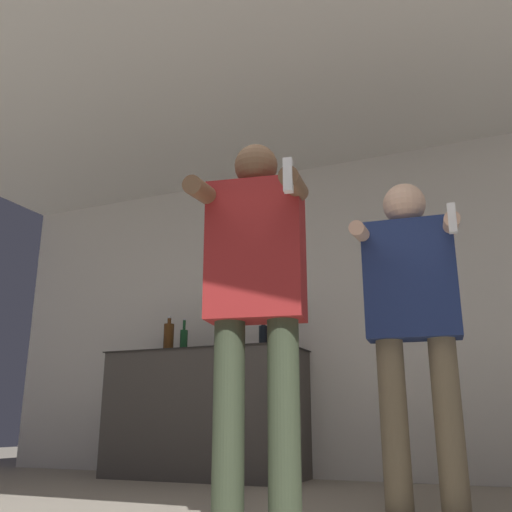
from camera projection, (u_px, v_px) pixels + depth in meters
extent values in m
cube|color=silver|center=(375.00, 308.00, 4.48)|extent=(7.00, 0.06, 2.55)
cube|color=silver|center=(306.00, 48.00, 3.42)|extent=(7.00, 3.68, 0.05)
cube|color=#47423D|center=(206.00, 414.00, 4.45)|extent=(1.53, 0.62, 0.95)
cube|color=#272421|center=(207.00, 352.00, 4.58)|extent=(1.56, 0.65, 0.01)
cylinder|color=black|center=(263.00, 337.00, 4.35)|extent=(0.07, 0.07, 0.16)
cylinder|color=black|center=(263.00, 321.00, 4.39)|extent=(0.03, 0.03, 0.08)
sphere|color=maroon|center=(263.00, 316.00, 4.40)|extent=(0.04, 0.04, 0.04)
cylinder|color=#563314|center=(169.00, 338.00, 4.68)|extent=(0.08, 0.08, 0.23)
cylinder|color=#563314|center=(169.00, 321.00, 4.72)|extent=(0.03, 0.03, 0.05)
sphere|color=silver|center=(169.00, 318.00, 4.73)|extent=(0.03, 0.03, 0.03)
cylinder|color=#194723|center=(184.00, 341.00, 4.62)|extent=(0.06, 0.06, 0.18)
cylinder|color=#194723|center=(184.00, 325.00, 4.66)|extent=(0.02, 0.02, 0.09)
sphere|color=silver|center=(184.00, 320.00, 4.67)|extent=(0.03, 0.03, 0.03)
cylinder|color=maroon|center=(280.00, 334.00, 4.31)|extent=(0.09, 0.09, 0.19)
cylinder|color=maroon|center=(279.00, 316.00, 4.35)|extent=(0.03, 0.03, 0.09)
sphere|color=black|center=(279.00, 310.00, 4.36)|extent=(0.04, 0.04, 0.04)
cylinder|color=#38422D|center=(229.00, 422.00, 2.34)|extent=(0.13, 0.13, 0.83)
cylinder|color=#38422D|center=(284.00, 423.00, 2.29)|extent=(0.13, 0.13, 0.83)
cube|color=maroon|center=(256.00, 251.00, 2.52)|extent=(0.45, 0.27, 0.62)
sphere|color=brown|center=(256.00, 166.00, 2.63)|extent=(0.20, 0.20, 0.20)
cylinder|color=brown|center=(203.00, 193.00, 2.48)|extent=(0.14, 0.34, 0.14)
cylinder|color=brown|center=(294.00, 185.00, 2.39)|extent=(0.14, 0.34, 0.14)
cube|color=white|center=(288.00, 175.00, 2.24)|extent=(0.04, 0.04, 0.14)
cylinder|color=#75664C|center=(394.00, 424.00, 2.77)|extent=(0.13, 0.13, 0.81)
cylinder|color=#75664C|center=(449.00, 424.00, 2.70)|extent=(0.13, 0.13, 0.81)
cube|color=navy|center=(410.00, 280.00, 2.93)|extent=(0.48, 0.25, 0.61)
sphere|color=beige|center=(404.00, 204.00, 3.05)|extent=(0.22, 0.22, 0.22)
cylinder|color=beige|center=(361.00, 233.00, 2.90)|extent=(0.11, 0.37, 0.13)
cylinder|color=beige|center=(451.00, 224.00, 2.77)|extent=(0.11, 0.37, 0.13)
cube|color=white|center=(452.00, 218.00, 2.60)|extent=(0.04, 0.04, 0.14)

